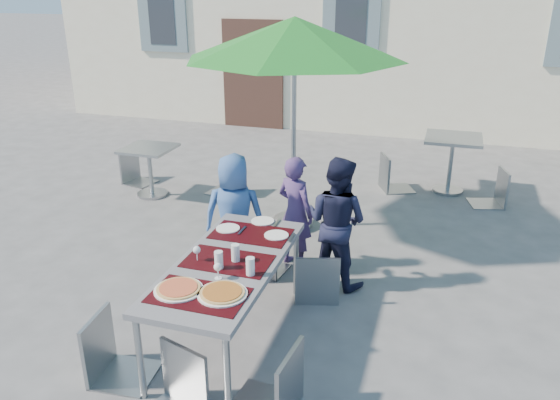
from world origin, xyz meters
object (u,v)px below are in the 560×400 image
(chair_1, at_px, (264,230))
(chair_5, at_px, (171,348))
(chair_4, at_px, (276,342))
(cafe_table_0, at_px, (150,163))
(pizza_near_left, at_px, (178,289))
(pizza_near_right, at_px, (222,293))
(child_0, at_px, (234,215))
(child_2, at_px, (337,222))
(cafe_table_1, at_px, (452,152))
(chair_2, at_px, (318,248))
(chair_0, at_px, (237,226))
(child_1, at_px, (295,212))
(chair_3, at_px, (106,312))
(patio_umbrella, at_px, (295,40))
(bg_chair_r_0, at_px, (227,159))
(bg_chair_l_1, at_px, (393,151))
(bg_chair_r_1, at_px, (498,166))
(dining_table, at_px, (228,267))
(bg_chair_l_0, at_px, (133,149))

(chair_1, bearing_deg, chair_5, -88.32)
(chair_4, bearing_deg, cafe_table_0, 130.33)
(pizza_near_left, bearing_deg, pizza_near_right, 7.47)
(child_0, height_order, child_2, child_2)
(child_2, bearing_deg, chair_1, 25.13)
(cafe_table_1, bearing_deg, pizza_near_right, -107.85)
(child_2, xyz_separation_m, chair_2, (-0.09, -0.40, -0.11))
(cafe_table_0, bearing_deg, chair_0, -41.22)
(pizza_near_left, distance_m, chair_0, 1.62)
(child_0, distance_m, cafe_table_1, 3.79)
(child_1, relative_size, chair_5, 1.27)
(chair_2, bearing_deg, chair_3, -129.02)
(chair_0, height_order, patio_umbrella, patio_umbrella)
(bg_chair_r_0, distance_m, bg_chair_l_1, 2.41)
(child_1, distance_m, bg_chair_r_1, 3.29)
(bg_chair_r_0, bearing_deg, bg_chair_l_1, 21.04)
(pizza_near_right, distance_m, chair_0, 1.65)
(dining_table, relative_size, bg_chair_r_0, 2.07)
(pizza_near_right, bearing_deg, chair_5, -113.00)
(child_1, height_order, chair_0, child_1)
(child_0, xyz_separation_m, chair_2, (0.95, -0.28, -0.09))
(chair_2, height_order, patio_umbrella, patio_umbrella)
(chair_3, height_order, patio_umbrella, patio_umbrella)
(dining_table, xyz_separation_m, chair_0, (-0.34, 1.06, -0.14))
(patio_umbrella, relative_size, bg_chair_r_1, 2.67)
(bg_chair_l_0, distance_m, bg_chair_r_0, 1.55)
(patio_umbrella, height_order, cafe_table_1, patio_umbrella)
(pizza_near_right, distance_m, cafe_table_0, 4.22)
(child_0, height_order, chair_4, child_0)
(patio_umbrella, height_order, bg_chair_r_0, patio_umbrella)
(chair_0, distance_m, chair_4, 2.03)
(chair_1, bearing_deg, pizza_near_left, -92.67)
(child_0, relative_size, child_2, 0.97)
(child_1, relative_size, child_2, 0.92)
(pizza_near_right, distance_m, bg_chair_l_0, 4.87)
(pizza_near_right, relative_size, chair_0, 0.39)
(dining_table, height_order, pizza_near_right, pizza_near_right)
(chair_3, relative_size, chair_4, 0.97)
(chair_4, bearing_deg, bg_chair_l_1, 87.16)
(pizza_near_right, bearing_deg, chair_0, 107.91)
(dining_table, relative_size, cafe_table_0, 2.57)
(chair_0, xyz_separation_m, bg_chair_r_0, (-1.03, 2.20, -0.04))
(pizza_near_left, height_order, bg_chair_r_0, bg_chair_r_0)
(chair_3, distance_m, bg_chair_r_1, 5.54)
(child_1, relative_size, cafe_table_1, 1.47)
(pizza_near_right, distance_m, child_2, 1.80)
(bg_chair_l_1, bearing_deg, chair_1, -108.13)
(chair_4, distance_m, cafe_table_0, 4.68)
(chair_5, distance_m, bg_chair_l_1, 5.14)
(pizza_near_left, distance_m, pizza_near_right, 0.33)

